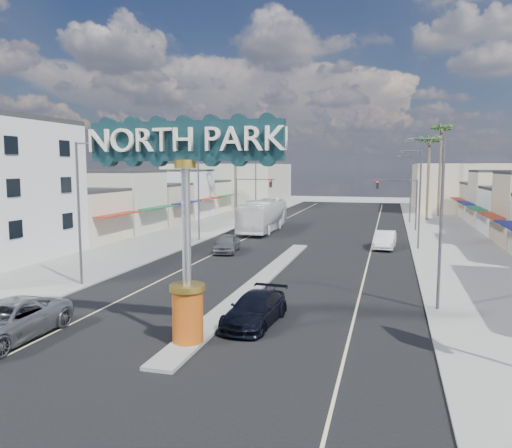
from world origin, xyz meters
The scene contains 25 objects.
ground centered at (0.00, 30.00, 0.00)m, with size 160.00×160.00×0.00m, color gray.
road centered at (0.00, 30.00, 0.01)m, with size 20.00×120.00×0.01m, color black.
median_island centered at (0.00, 14.00, 0.08)m, with size 1.30×30.00×0.16m, color gray.
sidewalk_left centered at (-14.00, 30.00, 0.06)m, with size 8.00×120.00×0.12m, color gray.
sidewalk_right centered at (14.00, 30.00, 0.06)m, with size 8.00×120.00×0.12m, color gray.
storefront_row_left centered at (-24.00, 43.00, 3.00)m, with size 12.00×42.00×6.00m, color beige.
backdrop_far_left centered at (-22.00, 75.00, 4.00)m, with size 20.00×20.00×8.00m, color #B7B29E.
backdrop_far_right centered at (22.00, 75.00, 4.00)m, with size 20.00×20.00×8.00m, color beige.
gateway_sign centered at (0.00, 1.98, 5.93)m, with size 8.20×1.50×9.15m.
traffic_signal_left centered at (-9.18, 43.99, 4.27)m, with size 5.09×0.45×6.00m.
traffic_signal_right centered at (9.18, 43.99, 4.27)m, with size 5.09×0.45×6.00m.
streetlight_l_near centered at (-10.43, 10.00, 5.07)m, with size 2.03×0.22×9.00m.
streetlight_l_mid centered at (-10.43, 30.00, 5.07)m, with size 2.03×0.22×9.00m.
streetlight_l_far centered at (-10.43, 52.00, 5.07)m, with size 2.03×0.22×9.00m.
streetlight_r_near centered at (10.43, 10.00, 5.07)m, with size 2.03×0.22×9.00m.
streetlight_r_mid centered at (10.43, 30.00, 5.07)m, with size 2.03×0.22×9.00m.
streetlight_r_far centered at (10.43, 52.00, 5.07)m, with size 2.03×0.22×9.00m.
palm_left_far centered at (-13.00, 50.00, 11.50)m, with size 2.60×2.60×13.10m.
palm_right_mid centered at (13.00, 56.00, 10.60)m, with size 2.60×2.60×12.10m.
palm_right_far centered at (15.00, 62.00, 12.39)m, with size 2.60×2.60×14.10m.
suv_left centered at (-7.77, 0.43, 0.86)m, with size 2.84×6.16×1.71m, color #9E9EA2.
suv_right centered at (2.00, 5.41, 0.74)m, with size 2.07×5.08×1.48m, color black.
car_parked_left centered at (-5.67, 24.18, 0.79)m, with size 1.87×4.64×1.58m, color slate.
car_parked_right centered at (7.68, 29.91, 0.81)m, with size 1.72×4.94×1.63m, color white.
city_bus centered at (-6.19, 39.07, 1.82)m, with size 3.07×13.10×3.65m, color white.
Camera 1 is at (8.08, -16.87, 7.48)m, focal length 35.00 mm.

